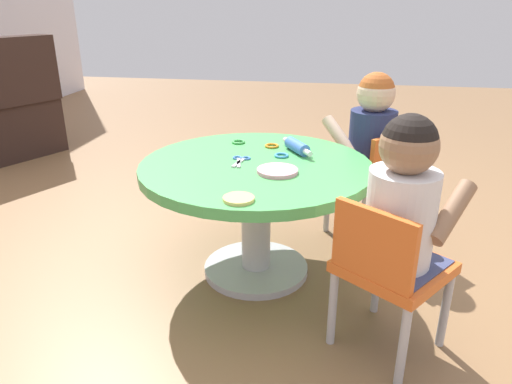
% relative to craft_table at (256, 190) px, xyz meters
% --- Properties ---
extents(ground_plane, '(10.00, 10.00, 0.00)m').
position_rel_craft_table_xyz_m(ground_plane, '(0.00, 0.00, -0.38)').
color(ground_plane, olive).
extents(craft_table, '(0.91, 0.91, 0.49)m').
position_rel_craft_table_xyz_m(craft_table, '(0.00, 0.00, 0.00)').
color(craft_table, silver).
rests_on(craft_table, ground).
extents(child_chair_left, '(0.42, 0.42, 0.54)m').
position_rel_craft_table_xyz_m(child_chair_left, '(-0.41, -0.49, -0.07)').
color(child_chair_left, '#B7B7BC').
rests_on(child_chair_left, ground).
extents(seated_child_left, '(0.44, 0.42, 0.51)m').
position_rel_craft_table_xyz_m(seated_child_left, '(-0.38, -0.51, 0.16)').
color(seated_child_left, '#3F4772').
rests_on(seated_child_left, ground).
extents(child_chair_right, '(0.42, 0.42, 0.54)m').
position_rel_craft_table_xyz_m(child_chair_right, '(0.41, -0.49, -0.07)').
color(child_chair_right, '#B7B7BC').
rests_on(child_chair_right, ground).
extents(seated_child_right, '(0.44, 0.43, 0.51)m').
position_rel_craft_table_xyz_m(seated_child_right, '(0.44, -0.46, 0.16)').
color(seated_child_right, '#3F4772').
rests_on(seated_child_right, ground).
extents(rolling_pin, '(0.21, 0.14, 0.05)m').
position_rel_craft_table_xyz_m(rolling_pin, '(0.17, -0.14, 0.14)').
color(rolling_pin, '#3F72CC').
rests_on(rolling_pin, craft_table).
extents(craft_scissors, '(0.13, 0.07, 0.01)m').
position_rel_craft_table_xyz_m(craft_scissors, '(0.02, 0.07, 0.12)').
color(craft_scissors, silver).
rests_on(craft_scissors, craft_table).
extents(playdough_blob_0, '(0.15, 0.15, 0.01)m').
position_rel_craft_table_xyz_m(playdough_blob_0, '(-0.10, -0.10, 0.12)').
color(playdough_blob_0, pink).
rests_on(playdough_blob_0, craft_table).
extents(playdough_blob_1, '(0.10, 0.10, 0.01)m').
position_rel_craft_table_xyz_m(playdough_blob_1, '(-0.38, -0.01, 0.12)').
color(playdough_blob_1, '#F2CC72').
rests_on(playdough_blob_1, craft_table).
extents(cookie_cutter_0, '(0.06, 0.06, 0.01)m').
position_rel_craft_table_xyz_m(cookie_cutter_0, '(0.26, 0.12, 0.12)').
color(cookie_cutter_0, '#4CB259').
rests_on(cookie_cutter_0, craft_table).
extents(cookie_cutter_1, '(0.06, 0.06, 0.01)m').
position_rel_craft_table_xyz_m(cookie_cutter_1, '(0.10, -0.09, 0.12)').
color(cookie_cutter_1, '#3F99D8').
rests_on(cookie_cutter_1, craft_table).
extents(cookie_cutter_2, '(0.06, 0.06, 0.01)m').
position_rel_craft_table_xyz_m(cookie_cutter_2, '(0.23, -0.03, 0.12)').
color(cookie_cutter_2, orange).
rests_on(cookie_cutter_2, craft_table).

